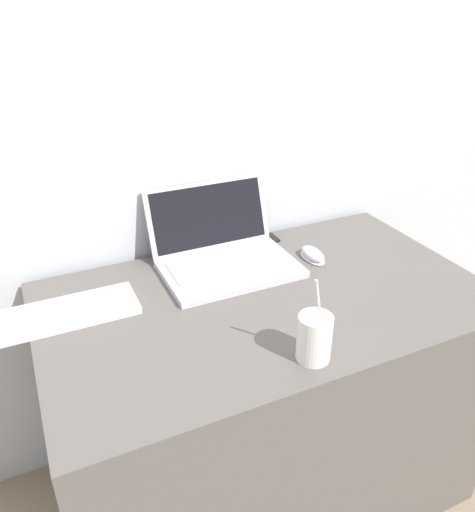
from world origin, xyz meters
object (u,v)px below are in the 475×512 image
at_px(laptop, 223,251).
at_px(external_keyboard, 54,316).
at_px(drink_cup, 314,337).
at_px(usb_stick, 273,238).
at_px(computer_mouse, 313,255).

distance_m(laptop, external_keyboard, 0.50).
distance_m(drink_cup, usb_stick, 0.61).
bearing_deg(laptop, usb_stick, 21.88).
bearing_deg(usb_stick, external_keyboard, -166.62).
height_order(external_keyboard, usb_stick, external_keyboard).
distance_m(laptop, drink_cup, 0.48).
xyz_separation_m(external_keyboard, usb_stick, (0.72, 0.17, -0.01)).
distance_m(external_keyboard, usb_stick, 0.74).
xyz_separation_m(laptop, computer_mouse, (0.26, -0.08, -0.03)).
height_order(drink_cup, usb_stick, drink_cup).
bearing_deg(usb_stick, computer_mouse, -75.83).
relative_size(computer_mouse, external_keyboard, 0.26).
height_order(laptop, drink_cup, same).
bearing_deg(computer_mouse, external_keyboard, 179.84).
bearing_deg(drink_cup, computer_mouse, 57.62).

